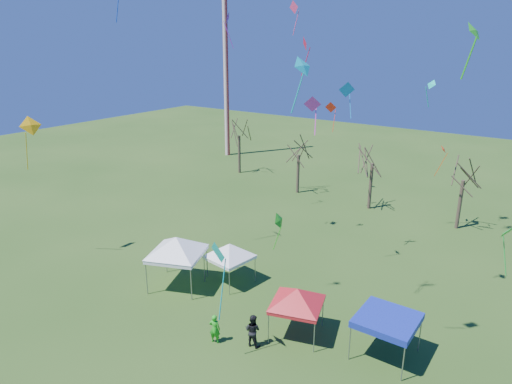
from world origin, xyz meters
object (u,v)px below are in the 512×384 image
tent_blue (387,320)px  person_dark (253,330)px  tree_2 (374,147)px  tree_3 (466,163)px  tent_white_mid (229,246)px  radio_mast (226,67)px  tree_1 (299,141)px  person_green (215,329)px  tree_0 (239,122)px  tent_red (297,292)px  tent_white_west (176,241)px

tent_blue → person_dark: 7.20m
tree_2 → tree_3: bearing=-2.3°
tent_white_mid → radio_mast: bearing=128.5°
tree_1 → tent_white_mid: 20.93m
person_dark → person_green: bearing=21.7°
tree_0 → tree_2: bearing=-9.2°
tent_white_mid → tent_blue: bearing=-7.4°
radio_mast → person_dark: 45.89m
tent_white_mid → person_dark: tent_white_mid is taller
tent_white_mid → tent_red: bearing=-20.8°
tree_0 → tent_white_mid: tree_0 is taller
tree_0 → tent_blue: size_ratio=2.79×
tree_0 → person_dark: 35.21m
radio_mast → tent_red: 44.79m
tent_red → tent_white_mid: bearing=159.2°
tree_2 → tent_blue: (9.21, -21.05, -4.12)m
radio_mast → tent_white_west: radio_mast is taller
tree_2 → person_green: tree_2 is taller
tree_3 → tent_white_west: (-13.42, -21.64, -2.72)m
person_green → person_dark: bearing=-170.7°
tree_2 → tent_red: tree_2 is taller
tree_0 → tent_blue: 36.93m
radio_mast → tree_1: 20.72m
person_green → radio_mast: bearing=-70.8°
tent_blue → tree_1: bearing=129.5°
tent_red → tent_blue: bearing=12.7°
tent_blue → person_green: bearing=-152.2°
tree_0 → tree_3: size_ratio=1.07×
tree_0 → tree_3: (26.88, -3.34, -0.41)m
radio_mast → tree_1: radio_mast is taller
tree_3 → tent_red: (-3.99, -21.80, -3.32)m
tent_red → person_dark: 3.23m
tree_0 → tree_2: (18.48, -3.01, -0.20)m
tree_0 → tree_1: 10.47m
person_green → tree_0: bearing=-73.6°
radio_mast → person_dark: radio_mast is taller
tent_red → person_dark: (-1.47, -2.24, -1.81)m
tent_white_mid → tent_blue: (11.63, -1.51, -0.51)m
tree_0 → tent_blue: bearing=-41.0°
tree_2 → tent_red: size_ratio=2.20×
tree_0 → tent_white_mid: 27.94m
tent_white_west → tent_red: 9.45m
tent_white_west → person_green: size_ratio=2.53×
radio_mast → tree_0: radio_mast is taller
tent_red → tree_0: bearing=132.3°
tree_3 → person_dark: bearing=-102.8°
tent_red → tree_3: bearing=79.6°
tree_0 → radio_mast: bearing=137.2°
tree_0 → person_green: tree_0 is taller
radio_mast → tent_blue: size_ratio=8.28×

